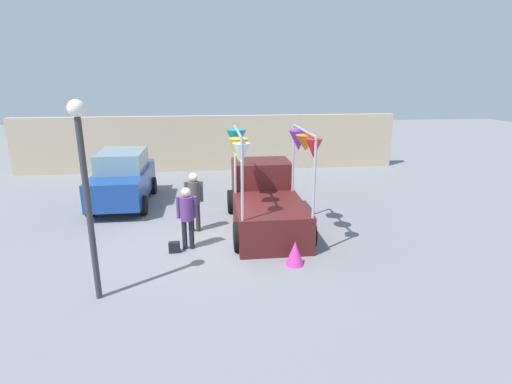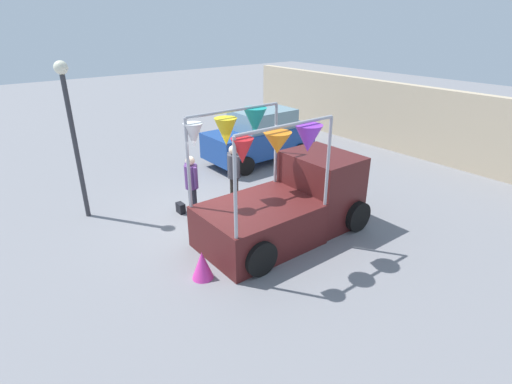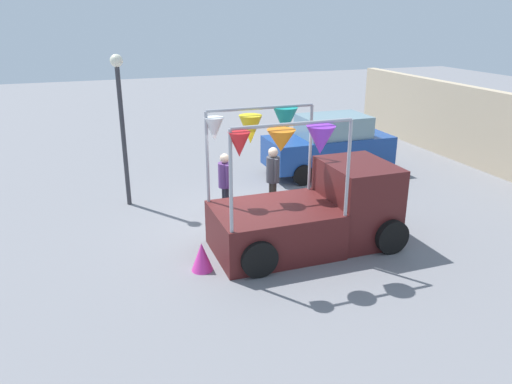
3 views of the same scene
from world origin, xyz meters
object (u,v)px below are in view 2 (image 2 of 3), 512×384
(parked_car, at_px, (260,136))
(folded_kite_bundle_magenta, at_px, (202,265))
(handbag, at_px, (181,208))
(street_lamp, at_px, (71,120))
(person_customer, at_px, (192,181))
(person_vendor, at_px, (234,170))
(vendor_truck, at_px, (291,198))

(parked_car, height_order, folded_kite_bundle_magenta, parked_car)
(handbag, height_order, street_lamp, street_lamp)
(street_lamp, bearing_deg, parked_car, 96.15)
(folded_kite_bundle_magenta, bearing_deg, parked_car, 132.54)
(handbag, bearing_deg, person_customer, 29.74)
(person_customer, height_order, street_lamp, street_lamp)
(parked_car, xyz_separation_m, street_lamp, (0.69, -6.42, 1.64))
(person_customer, bearing_deg, person_vendor, 83.33)
(parked_car, xyz_separation_m, person_customer, (2.41, -4.17, 0.06))
(parked_car, relative_size, folded_kite_bundle_magenta, 6.67)
(person_customer, xyz_separation_m, handbag, (-0.35, -0.20, -0.86))
(street_lamp, height_order, folded_kite_bundle_magenta, street_lamp)
(folded_kite_bundle_magenta, bearing_deg, person_vendor, 134.37)
(vendor_truck, distance_m, person_customer, 2.66)
(handbag, bearing_deg, person_vendor, 70.95)
(vendor_truck, distance_m, folded_kite_bundle_magenta, 2.79)
(person_vendor, height_order, street_lamp, street_lamp)
(parked_car, height_order, street_lamp, street_lamp)
(parked_car, xyz_separation_m, folded_kite_bundle_magenta, (4.98, -5.43, -0.64))
(folded_kite_bundle_magenta, bearing_deg, person_customer, 154.01)
(parked_car, relative_size, person_customer, 2.41)
(vendor_truck, bearing_deg, folded_kite_bundle_magenta, -82.79)
(parked_car, distance_m, street_lamp, 6.66)
(street_lamp, bearing_deg, person_vendor, 61.82)
(parked_car, bearing_deg, street_lamp, -83.85)
(person_customer, distance_m, folded_kite_bundle_magenta, 2.95)
(vendor_truck, height_order, parked_car, vendor_truck)
(parked_car, bearing_deg, person_customer, -60.02)
(parked_car, distance_m, handbag, 4.90)
(person_customer, xyz_separation_m, person_vendor, (0.14, 1.23, 0.06))
(person_customer, bearing_deg, parked_car, 119.98)
(vendor_truck, height_order, person_vendor, vendor_truck)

